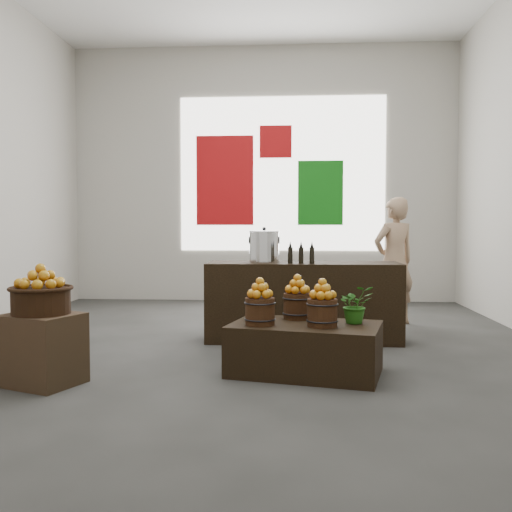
# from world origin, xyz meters

# --- Properties ---
(ground) EXTENTS (7.00, 7.00, 0.00)m
(ground) POSITION_xyz_m (0.00, 0.00, 0.00)
(ground) COLOR #3A3A37
(ground) RESTS_ON ground
(back_wall) EXTENTS (6.00, 0.04, 4.00)m
(back_wall) POSITION_xyz_m (0.00, 3.50, 2.00)
(back_wall) COLOR #B4B0A6
(back_wall) RESTS_ON ground
(back_opening) EXTENTS (3.20, 0.02, 2.40)m
(back_opening) POSITION_xyz_m (0.30, 3.48, 2.00)
(back_opening) COLOR white
(back_opening) RESTS_ON back_wall
(deco_red_left) EXTENTS (0.90, 0.04, 1.40)m
(deco_red_left) POSITION_xyz_m (-0.60, 3.47, 1.90)
(deco_red_left) COLOR #AF0D10
(deco_red_left) RESTS_ON back_wall
(deco_green_right) EXTENTS (0.70, 0.04, 1.00)m
(deco_green_right) POSITION_xyz_m (0.90, 3.47, 1.70)
(deco_green_right) COLOR #106812
(deco_green_right) RESTS_ON back_wall
(deco_red_upper) EXTENTS (0.50, 0.04, 0.50)m
(deco_red_upper) POSITION_xyz_m (0.20, 3.47, 2.50)
(deco_red_upper) COLOR #AF0D10
(deco_red_upper) RESTS_ON back_wall
(crate) EXTENTS (0.65, 0.60, 0.53)m
(crate) POSITION_xyz_m (-1.38, -1.42, 0.26)
(crate) COLOR #4D3524
(crate) RESTS_ON ground
(wicker_basket) EXTENTS (0.42, 0.42, 0.19)m
(wicker_basket) POSITION_xyz_m (-1.38, -1.42, 0.63)
(wicker_basket) COLOR black
(wicker_basket) RESTS_ON crate
(apples_in_basket) EXTENTS (0.33, 0.33, 0.18)m
(apples_in_basket) POSITION_xyz_m (-1.38, -1.42, 0.81)
(apples_in_basket) COLOR #9D1205
(apples_in_basket) RESTS_ON wicker_basket
(display_table) EXTENTS (1.30, 0.96, 0.40)m
(display_table) POSITION_xyz_m (0.59, -0.97, 0.20)
(display_table) COLOR black
(display_table) RESTS_ON ground
(apple_bucket_front_left) EXTENTS (0.23, 0.23, 0.21)m
(apple_bucket_front_left) POSITION_xyz_m (0.23, -1.05, 0.51)
(apple_bucket_front_left) COLOR #3C2110
(apple_bucket_front_left) RESTS_ON display_table
(apples_in_bucket_front_left) EXTENTS (0.17, 0.17, 0.16)m
(apples_in_bucket_front_left) POSITION_xyz_m (0.23, -1.05, 0.70)
(apples_in_bucket_front_left) COLOR #9D1205
(apples_in_bucket_front_left) RESTS_ON apple_bucket_front_left
(apple_bucket_front_right) EXTENTS (0.23, 0.23, 0.21)m
(apple_bucket_front_right) POSITION_xyz_m (0.71, -1.09, 0.51)
(apple_bucket_front_right) COLOR #3C2110
(apple_bucket_front_right) RESTS_ON display_table
(apples_in_bucket_front_right) EXTENTS (0.17, 0.17, 0.16)m
(apples_in_bucket_front_right) POSITION_xyz_m (0.71, -1.09, 0.70)
(apples_in_bucket_front_right) COLOR #9D1205
(apples_in_bucket_front_right) RESTS_ON apple_bucket_front_right
(apple_bucket_rear) EXTENTS (0.23, 0.23, 0.21)m
(apple_bucket_rear) POSITION_xyz_m (0.52, -0.74, 0.51)
(apple_bucket_rear) COLOR #3C2110
(apple_bucket_rear) RESTS_ON display_table
(apples_in_bucket_rear) EXTENTS (0.17, 0.17, 0.16)m
(apples_in_bucket_rear) POSITION_xyz_m (0.52, -0.74, 0.70)
(apples_in_bucket_rear) COLOR #9D1205
(apples_in_bucket_rear) RESTS_ON apple_bucket_rear
(herb_garnish_right) EXTENTS (0.33, 0.30, 0.30)m
(herb_garnish_right) POSITION_xyz_m (0.99, -0.92, 0.55)
(herb_garnish_right) COLOR #1D5612
(herb_garnish_right) RESTS_ON display_table
(herb_garnish_left) EXTENTS (0.18, 0.16, 0.27)m
(herb_garnish_left) POSITION_xyz_m (0.16, -0.79, 0.54)
(herb_garnish_left) COLOR #1D5612
(herb_garnish_left) RESTS_ON display_table
(counter) EXTENTS (1.98, 0.64, 0.81)m
(counter) POSITION_xyz_m (0.59, 0.38, 0.40)
(counter) COLOR black
(counter) RESTS_ON ground
(stock_pot_left) EXTENTS (0.31, 0.31, 0.31)m
(stock_pot_left) POSITION_xyz_m (0.18, 0.38, 0.96)
(stock_pot_left) COLOR silver
(stock_pot_left) RESTS_ON counter
(oil_cruets) EXTENTS (0.22, 0.05, 0.22)m
(oil_cruets) POSITION_xyz_m (0.59, 0.18, 0.92)
(oil_cruets) COLOR black
(oil_cruets) RESTS_ON counter
(shopper) EXTENTS (0.66, 0.58, 1.53)m
(shopper) POSITION_xyz_m (1.69, 1.43, 0.76)
(shopper) COLOR #A28063
(shopper) RESTS_ON ground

